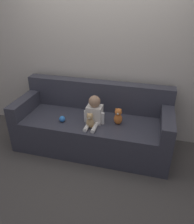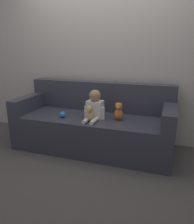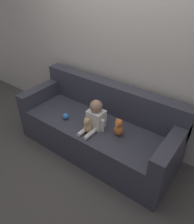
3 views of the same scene
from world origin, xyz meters
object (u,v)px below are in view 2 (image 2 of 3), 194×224
(plush_toy_side, at_px, (119,111))
(toy_ball, at_px, (63,114))
(person_baby, at_px, (95,107))
(couch, at_px, (94,125))
(teddy_bear_brown, at_px, (90,114))

(plush_toy_side, distance_m, toy_ball, 0.75)
(toy_ball, bearing_deg, person_baby, 12.09)
(person_baby, bearing_deg, couch, 112.40)
(teddy_bear_brown, height_order, plush_toy_side, plush_toy_side)
(couch, distance_m, toy_ball, 0.47)
(couch, relative_size, plush_toy_side, 9.30)
(person_baby, distance_m, teddy_bear_brown, 0.15)
(couch, relative_size, toy_ball, 26.76)
(couch, height_order, teddy_bear_brown, couch)
(teddy_bear_brown, height_order, toy_ball, teddy_bear_brown)
(teddy_bear_brown, relative_size, plush_toy_side, 0.90)
(plush_toy_side, bearing_deg, teddy_bear_brown, -151.22)
(teddy_bear_brown, bearing_deg, plush_toy_side, 28.78)
(teddy_bear_brown, xyz_separation_m, plush_toy_side, (0.33, 0.18, 0.02))
(person_baby, relative_size, teddy_bear_brown, 1.83)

